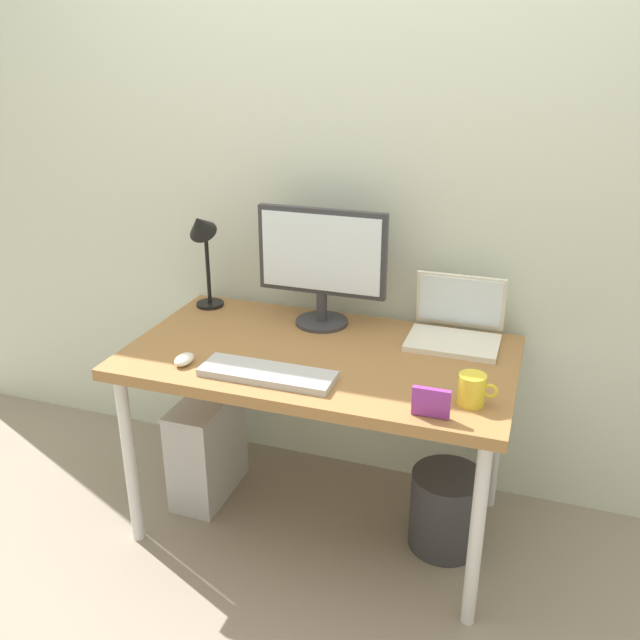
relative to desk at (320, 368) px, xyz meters
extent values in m
plane|color=gray|center=(0.00, 0.00, -0.66)|extent=(6.00, 6.00, 0.00)
cube|color=silver|center=(0.00, 0.43, 0.64)|extent=(4.40, 0.04, 2.60)
cube|color=olive|center=(0.00, 0.00, 0.04)|extent=(1.33, 0.75, 0.04)
cylinder|color=silver|center=(-0.61, -0.31, -0.32)|extent=(0.04, 0.04, 0.68)
cylinder|color=silver|center=(0.61, -0.31, -0.32)|extent=(0.04, 0.04, 0.68)
cylinder|color=silver|center=(-0.61, 0.31, -0.32)|extent=(0.04, 0.04, 0.68)
cylinder|color=silver|center=(0.61, 0.31, -0.32)|extent=(0.04, 0.04, 0.68)
cylinder|color=#333338|center=(-0.08, 0.24, 0.07)|extent=(0.20, 0.20, 0.01)
cylinder|color=#333338|center=(-0.08, 0.24, 0.13)|extent=(0.04, 0.04, 0.11)
cube|color=#333338|center=(-0.08, 0.24, 0.35)|extent=(0.49, 0.03, 0.32)
cube|color=white|center=(-0.08, 0.23, 0.35)|extent=(0.45, 0.01, 0.28)
cube|color=silver|center=(0.43, 0.20, 0.07)|extent=(0.32, 0.22, 0.02)
cube|color=silver|center=(0.43, 0.33, 0.18)|extent=(0.32, 0.05, 0.21)
cube|color=white|center=(0.43, 0.33, 0.19)|extent=(0.30, 0.04, 0.18)
cylinder|color=black|center=(-0.57, 0.27, 0.07)|extent=(0.11, 0.11, 0.01)
cylinder|color=black|center=(-0.57, 0.27, 0.23)|extent=(0.02, 0.02, 0.30)
cone|color=black|center=(-0.57, 0.23, 0.41)|extent=(0.11, 0.14, 0.13)
cube|color=#B2B2B7|center=(-0.10, -0.23, 0.07)|extent=(0.44, 0.14, 0.02)
ellipsoid|color=silver|center=(-0.40, -0.24, 0.08)|extent=(0.06, 0.09, 0.03)
cylinder|color=yellow|center=(0.54, -0.20, 0.11)|extent=(0.08, 0.08, 0.10)
torus|color=yellow|center=(0.59, -0.20, 0.11)|extent=(0.05, 0.01, 0.05)
cube|color=purple|center=(0.44, -0.31, 0.11)|extent=(0.11, 0.02, 0.09)
cube|color=#B2B2B7|center=(-0.49, 0.03, -0.45)|extent=(0.18, 0.36, 0.42)
cylinder|color=#333338|center=(0.47, 0.02, -0.51)|extent=(0.26, 0.26, 0.30)
camera|label=1|loc=(0.70, -2.03, 1.07)|focal=38.39mm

